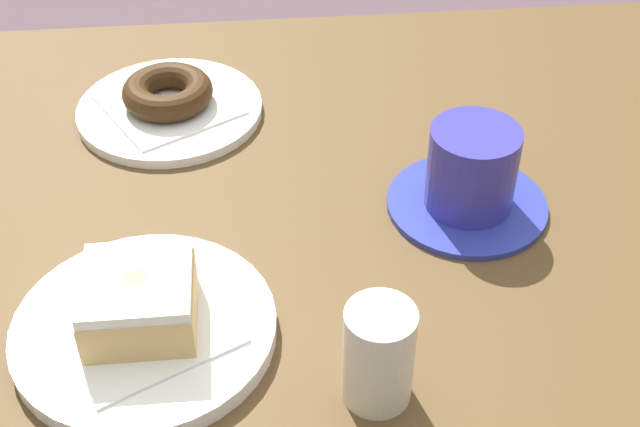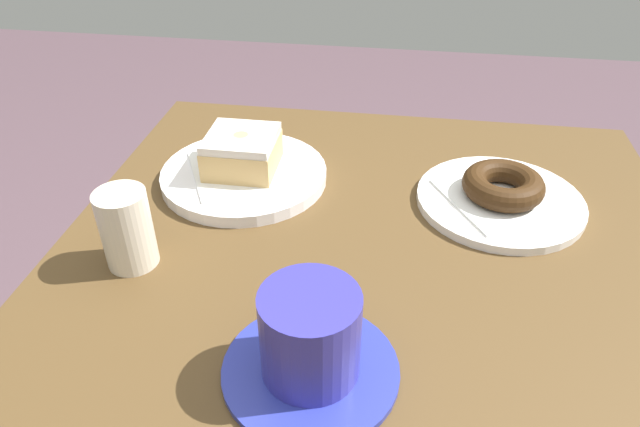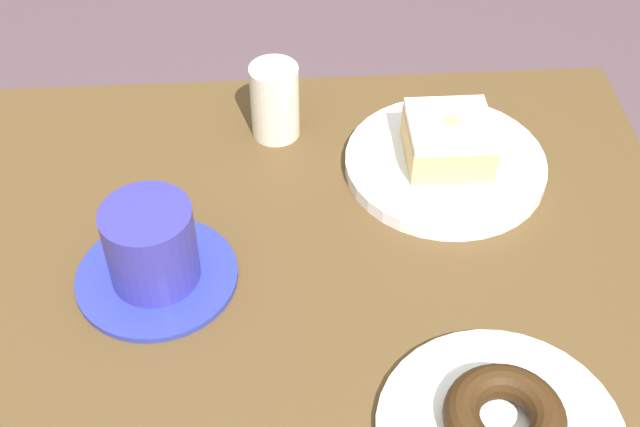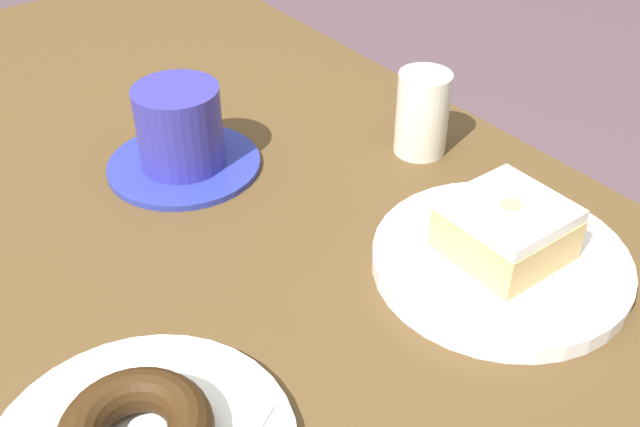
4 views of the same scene
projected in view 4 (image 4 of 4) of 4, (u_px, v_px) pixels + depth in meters
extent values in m
cube|color=#4F381E|center=(148.00, 198.00, 0.76)|extent=(1.08, 0.72, 0.05)
cylinder|color=#45471B|center=(213.00, 191.00, 1.42)|extent=(0.05, 0.05, 0.69)
cylinder|color=white|center=(500.00, 261.00, 0.63)|extent=(0.22, 0.22, 0.02)
cube|color=white|center=(502.00, 253.00, 0.63)|extent=(0.17, 0.17, 0.00)
cube|color=tan|center=(505.00, 234.00, 0.61)|extent=(0.09, 0.09, 0.04)
cube|color=silver|center=(510.00, 210.00, 0.60)|extent=(0.09, 0.09, 0.01)
cylinder|color=tan|center=(511.00, 207.00, 0.60)|extent=(0.02, 0.02, 0.00)
cylinder|color=#293397|center=(184.00, 164.00, 0.76)|extent=(0.16, 0.16, 0.01)
cylinder|color=#312E94|center=(179.00, 126.00, 0.73)|extent=(0.09, 0.09, 0.08)
cylinder|color=black|center=(175.00, 92.00, 0.71)|extent=(0.07, 0.07, 0.00)
cylinder|color=beige|center=(422.00, 113.00, 0.76)|extent=(0.05, 0.05, 0.09)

